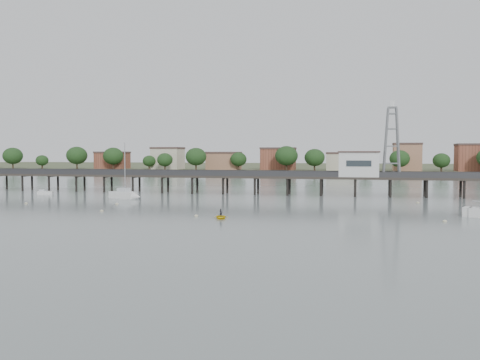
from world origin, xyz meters
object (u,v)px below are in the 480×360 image
(pier, at_px, (241,177))
(yellow_dinghy, at_px, (221,218))
(white_tender, at_px, (45,193))
(sailboat_b, at_px, (128,195))
(lattice_tower, at_px, (392,142))

(pier, relative_size, yellow_dinghy, 51.06)
(pier, bearing_deg, yellow_dinghy, -81.20)
(white_tender, height_order, yellow_dinghy, yellow_dinghy)
(sailboat_b, xyz_separation_m, yellow_dinghy, (25.73, -26.44, -0.65))
(sailboat_b, bearing_deg, lattice_tower, 36.39)
(pier, xyz_separation_m, lattice_tower, (31.50, 0.00, 7.31))
(pier, height_order, yellow_dinghy, pier)
(pier, distance_m, white_tender, 42.07)
(pier, bearing_deg, lattice_tower, 0.00)
(sailboat_b, relative_size, yellow_dinghy, 3.91)
(lattice_tower, relative_size, white_tender, 4.58)
(lattice_tower, xyz_separation_m, sailboat_b, (-50.65, -16.11, -10.45))
(lattice_tower, height_order, white_tender, lattice_tower)
(pier, distance_m, yellow_dinghy, 43.22)
(white_tender, bearing_deg, sailboat_b, -31.55)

